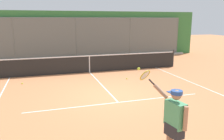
% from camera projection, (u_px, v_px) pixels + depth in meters
% --- Properties ---
extents(ground_plane, '(60.00, 60.00, 0.00)m').
position_uv_depth(ground_plane, '(112.00, 96.00, 8.88)').
color(ground_plane, '#C67A4C').
extents(court_line_markings, '(8.39, 9.19, 0.01)m').
position_uv_depth(court_line_markings, '(122.00, 106.00, 7.84)').
color(court_line_markings, white).
rests_on(court_line_markings, ground).
extents(fence_backdrop, '(20.23, 1.37, 3.54)m').
position_uv_depth(fence_backdrop, '(75.00, 35.00, 17.45)').
color(fence_backdrop, slate).
rests_on(fence_backdrop, ground).
extents(tennis_net, '(10.78, 0.09, 1.07)m').
position_uv_depth(tennis_net, '(89.00, 64.00, 12.76)').
color(tennis_net, '#2D2D2D').
rests_on(tennis_net, ground).
extents(tennis_player, '(0.62, 1.29, 1.86)m').
position_uv_depth(tennis_player, '(174.00, 122.00, 4.56)').
color(tennis_player, navy).
rests_on(tennis_player, ground).
extents(tennis_ball_near_baseline, '(0.07, 0.07, 0.07)m').
position_uv_depth(tennis_ball_near_baseline, '(180.00, 124.00, 6.39)').
color(tennis_ball_near_baseline, '#D6E042').
rests_on(tennis_ball_near_baseline, ground).
extents(tennis_ball_by_sideline, '(0.07, 0.07, 0.07)m').
position_uv_depth(tennis_ball_by_sideline, '(22.00, 83.00, 10.48)').
color(tennis_ball_by_sideline, '#CCDB33').
rests_on(tennis_ball_by_sideline, ground).
extents(tennis_ball_mid_court, '(0.07, 0.07, 0.07)m').
position_uv_depth(tennis_ball_mid_court, '(127.00, 79.00, 11.34)').
color(tennis_ball_mid_court, '#C1D138').
rests_on(tennis_ball_mid_court, ground).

